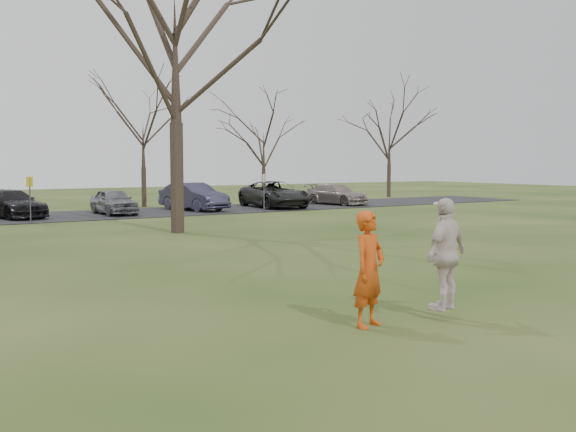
{
  "coord_description": "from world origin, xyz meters",
  "views": [
    {
      "loc": [
        -7.86,
        -8.26,
        2.71
      ],
      "look_at": [
        0.0,
        4.0,
        1.5
      ],
      "focal_mm": 40.54,
      "sensor_mm": 36.0,
      "label": 1
    }
  ],
  "objects_px": {
    "car_3": "(11,204)",
    "big_tree": "(175,48)",
    "car_6": "(274,194)",
    "player_defender": "(369,269)",
    "car_5": "(194,197)",
    "car_7": "(337,194)",
    "car_4": "(114,201)",
    "catching_play": "(446,254)"
  },
  "relations": [
    {
      "from": "player_defender",
      "to": "car_6",
      "type": "distance_m",
      "value": 28.01
    },
    {
      "from": "car_4",
      "to": "catching_play",
      "type": "height_order",
      "value": "catching_play"
    },
    {
      "from": "player_defender",
      "to": "car_4",
      "type": "distance_m",
      "value": 24.98
    },
    {
      "from": "catching_play",
      "to": "car_6",
      "type": "bearing_deg",
      "value": 64.67
    },
    {
      "from": "car_4",
      "to": "catching_play",
      "type": "distance_m",
      "value": 25.12
    },
    {
      "from": "car_5",
      "to": "big_tree",
      "type": "distance_m",
      "value": 12.83
    },
    {
      "from": "player_defender",
      "to": "car_7",
      "type": "bearing_deg",
      "value": 35.12
    },
    {
      "from": "player_defender",
      "to": "car_4",
      "type": "bearing_deg",
      "value": 62.75
    },
    {
      "from": "player_defender",
      "to": "catching_play",
      "type": "bearing_deg",
      "value": -31.23
    },
    {
      "from": "car_7",
      "to": "big_tree",
      "type": "distance_m",
      "value": 18.82
    },
    {
      "from": "car_4",
      "to": "car_7",
      "type": "xyz_separation_m",
      "value": [
        14.32,
        0.01,
        -0.02
      ]
    },
    {
      "from": "car_3",
      "to": "big_tree",
      "type": "bearing_deg",
      "value": -84.07
    },
    {
      "from": "big_tree",
      "to": "car_7",
      "type": "bearing_deg",
      "value": 32.85
    },
    {
      "from": "player_defender",
      "to": "big_tree",
      "type": "distance_m",
      "value": 16.55
    },
    {
      "from": "player_defender",
      "to": "big_tree",
      "type": "bearing_deg",
      "value": 59.67
    },
    {
      "from": "big_tree",
      "to": "car_3",
      "type": "bearing_deg",
      "value": 112.52
    },
    {
      "from": "player_defender",
      "to": "car_7",
      "type": "distance_m",
      "value": 30.55
    },
    {
      "from": "player_defender",
      "to": "car_7",
      "type": "height_order",
      "value": "player_defender"
    },
    {
      "from": "catching_play",
      "to": "big_tree",
      "type": "distance_m",
      "value": 16.58
    },
    {
      "from": "car_7",
      "to": "car_3",
      "type": "bearing_deg",
      "value": 167.3
    },
    {
      "from": "car_5",
      "to": "catching_play",
      "type": "xyz_separation_m",
      "value": [
        -6.81,
        -25.38,
        0.33
      ]
    },
    {
      "from": "car_4",
      "to": "big_tree",
      "type": "height_order",
      "value": "big_tree"
    },
    {
      "from": "player_defender",
      "to": "car_3",
      "type": "height_order",
      "value": "player_defender"
    },
    {
      "from": "car_7",
      "to": "big_tree",
      "type": "xyz_separation_m",
      "value": [
        -14.89,
        -9.62,
        6.32
      ]
    },
    {
      "from": "player_defender",
      "to": "car_4",
      "type": "xyz_separation_m",
      "value": [
        3.63,
        24.71,
        -0.26
      ]
    },
    {
      "from": "car_5",
      "to": "car_6",
      "type": "height_order",
      "value": "car_6"
    },
    {
      "from": "car_3",
      "to": "car_6",
      "type": "height_order",
      "value": "car_6"
    },
    {
      "from": "car_5",
      "to": "big_tree",
      "type": "xyz_separation_m",
      "value": [
        -5.2,
        -9.96,
        6.2
      ]
    },
    {
      "from": "car_3",
      "to": "car_6",
      "type": "relative_size",
      "value": 0.83
    },
    {
      "from": "car_7",
      "to": "big_tree",
      "type": "relative_size",
      "value": 0.31
    },
    {
      "from": "car_6",
      "to": "car_7",
      "type": "height_order",
      "value": "car_6"
    },
    {
      "from": "car_4",
      "to": "car_5",
      "type": "height_order",
      "value": "car_5"
    },
    {
      "from": "player_defender",
      "to": "big_tree",
      "type": "xyz_separation_m",
      "value": [
        3.05,
        15.1,
        6.04
      ]
    },
    {
      "from": "car_4",
      "to": "car_5",
      "type": "relative_size",
      "value": 0.84
    },
    {
      "from": "car_5",
      "to": "player_defender",
      "type": "bearing_deg",
      "value": -120.62
    },
    {
      "from": "player_defender",
      "to": "car_5",
      "type": "bearing_deg",
      "value": 52.88
    },
    {
      "from": "car_4",
      "to": "catching_play",
      "type": "xyz_separation_m",
      "value": [
        -2.18,
        -25.02,
        0.43
      ]
    },
    {
      "from": "car_7",
      "to": "catching_play",
      "type": "height_order",
      "value": "catching_play"
    },
    {
      "from": "car_3",
      "to": "car_5",
      "type": "bearing_deg",
      "value": -18.15
    },
    {
      "from": "car_5",
      "to": "car_6",
      "type": "distance_m",
      "value": 5.03
    },
    {
      "from": "car_3",
      "to": "catching_play",
      "type": "height_order",
      "value": "catching_play"
    },
    {
      "from": "catching_play",
      "to": "car_3",
      "type": "bearing_deg",
      "value": 95.85
    }
  ]
}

